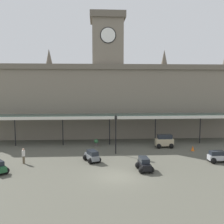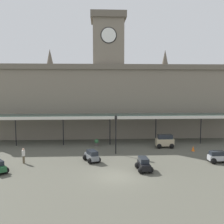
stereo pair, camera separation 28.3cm
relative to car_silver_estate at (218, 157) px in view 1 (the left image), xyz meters
name	(u,v)px [view 1 (the left image)]	position (x,y,z in m)	size (l,w,h in m)	color
ground_plane	(117,176)	(-11.40, -3.75, -0.56)	(140.00, 140.00, 0.00)	#504F44
station_building	(107,97)	(-11.40, 15.84, 5.91)	(41.69, 6.22, 19.65)	slate
entrance_canopy	(109,116)	(-11.40, 10.51, 3.43)	(39.45, 3.26, 4.14)	#38564C
car_silver_estate	(218,157)	(0.00, 0.00, 0.00)	(2.26, 1.55, 1.27)	#B2B5BA
car_grey_estate	(92,156)	(-13.77, 1.12, 0.00)	(2.07, 2.42, 1.27)	slate
car_beige_van	(164,142)	(-4.11, 6.99, 0.24)	(2.40, 1.60, 1.77)	tan
car_black_estate	(144,165)	(-8.57, -2.21, 0.00)	(1.63, 2.30, 1.27)	black
pedestrian_beside_cars	(24,155)	(-21.08, 0.82, 0.34)	(0.34, 0.35, 1.67)	brown
victorian_lamppost	(116,129)	(-10.91, 4.20, 2.46)	(0.30, 0.30, 4.86)	black
traffic_cone	(193,148)	(-0.94, 4.99, -0.23)	(0.40, 0.40, 0.67)	orange
planter_by_canopy	(96,143)	(-13.31, 8.44, -0.07)	(0.60, 0.60, 0.96)	#47423D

